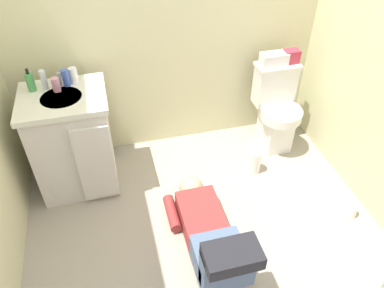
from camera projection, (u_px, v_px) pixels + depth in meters
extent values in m
cube|color=#9F9482|center=(204.00, 230.00, 2.71)|extent=(2.99, 3.17, 0.04)
cube|color=beige|center=(166.00, 8.00, 2.76)|extent=(2.65, 0.08, 2.40)
cube|color=silver|center=(275.00, 128.00, 3.31)|extent=(0.22, 0.30, 0.38)
cylinder|color=silver|center=(281.00, 114.00, 3.14)|extent=(0.35, 0.35, 0.08)
cube|color=silver|center=(275.00, 85.00, 3.17)|extent=(0.34, 0.17, 0.34)
cube|color=silver|center=(278.00, 66.00, 3.05)|extent=(0.36, 0.19, 0.03)
cube|color=silver|center=(74.00, 144.00, 2.82)|extent=(0.56, 0.48, 0.78)
cube|color=silver|center=(62.00, 98.00, 2.56)|extent=(0.60, 0.52, 0.04)
cylinder|color=silver|center=(62.00, 100.00, 2.55)|extent=(0.28, 0.28, 0.05)
cube|color=silver|center=(96.00, 165.00, 2.67)|extent=(0.26, 0.03, 0.66)
cylinder|color=silver|center=(60.00, 79.00, 2.62)|extent=(0.02, 0.02, 0.10)
cube|color=maroon|center=(203.00, 223.00, 2.63)|extent=(0.29, 0.52, 0.17)
sphere|color=tan|center=(191.00, 189.00, 2.87)|extent=(0.19, 0.19, 0.19)
cube|color=#4B5F7B|center=(219.00, 258.00, 2.30)|extent=(0.31, 0.28, 0.20)
cube|color=#4B5F7B|center=(228.00, 267.00, 2.12)|extent=(0.31, 0.12, 0.32)
cube|color=black|center=(232.00, 256.00, 1.98)|extent=(0.31, 0.19, 0.09)
cylinder|color=maroon|center=(172.00, 213.00, 2.73)|extent=(0.08, 0.30, 0.08)
cube|color=silver|center=(274.00, 59.00, 3.00)|extent=(0.22, 0.11, 0.10)
cube|color=#B22D3F|center=(291.00, 56.00, 3.03)|extent=(0.12, 0.09, 0.11)
cylinder|color=#479A4F|center=(30.00, 82.00, 2.56)|extent=(0.06, 0.06, 0.13)
cylinder|color=black|center=(27.00, 71.00, 2.51)|extent=(0.02, 0.02, 0.04)
cylinder|color=silver|center=(44.00, 80.00, 2.57)|extent=(0.04, 0.04, 0.15)
cylinder|color=pink|center=(56.00, 85.00, 2.56)|extent=(0.05, 0.05, 0.10)
cylinder|color=#405FBC|center=(66.00, 78.00, 2.61)|extent=(0.05, 0.05, 0.12)
cylinder|color=white|center=(74.00, 75.00, 2.64)|extent=(0.06, 0.06, 0.12)
cylinder|color=white|center=(254.00, 161.00, 3.10)|extent=(0.11, 0.11, 0.20)
cylinder|color=white|center=(349.00, 209.00, 2.77)|extent=(0.11, 0.11, 0.10)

